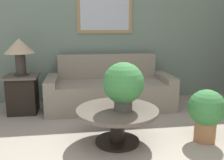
{
  "coord_description": "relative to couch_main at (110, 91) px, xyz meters",
  "views": [
    {
      "loc": [
        -0.71,
        -1.41,
        1.38
      ],
      "look_at": [
        -0.19,
        2.12,
        0.61
      ],
      "focal_mm": 40.0,
      "sensor_mm": 36.0,
      "label": 1
    }
  ],
  "objects": [
    {
      "name": "potted_plant_on_table",
      "position": [
        -0.04,
        -1.42,
        0.44
      ],
      "size": [
        0.47,
        0.47,
        0.56
      ],
      "color": "#4C4742",
      "rests_on": "coffee_table"
    },
    {
      "name": "coffee_table",
      "position": [
        -0.09,
        -1.37,
        0.02
      ],
      "size": [
        0.97,
        0.97,
        0.43
      ],
      "color": "black",
      "rests_on": "ground_plane"
    },
    {
      "name": "couch_main",
      "position": [
        0.0,
        0.0,
        0.0
      ],
      "size": [
        2.12,
        0.88,
        0.89
      ],
      "color": "gray",
      "rests_on": "ground_plane"
    },
    {
      "name": "wall_back",
      "position": [
        0.14,
        0.54,
        1.01
      ],
      "size": [
        7.4,
        0.09,
        2.6
      ],
      "color": "slate",
      "rests_on": "ground_plane"
    },
    {
      "name": "potted_plant_floor",
      "position": [
        0.97,
        -1.48,
        0.08
      ],
      "size": [
        0.44,
        0.44,
        0.64
      ],
      "color": "#9E6B42",
      "rests_on": "ground_plane"
    },
    {
      "name": "side_table",
      "position": [
        -1.42,
        -0.07,
        0.02
      ],
      "size": [
        0.51,
        0.51,
        0.62
      ],
      "color": "black",
      "rests_on": "ground_plane"
    },
    {
      "name": "table_lamp",
      "position": [
        -1.42,
        -0.07,
        0.75
      ],
      "size": [
        0.47,
        0.47,
        0.58
      ],
      "color": "#2D2823",
      "rests_on": "side_table"
    }
  ]
}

